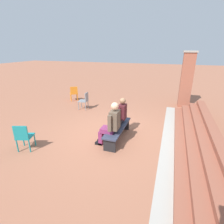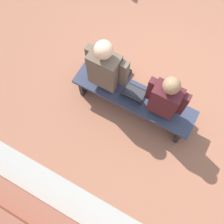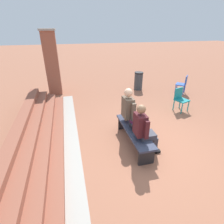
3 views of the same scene
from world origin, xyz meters
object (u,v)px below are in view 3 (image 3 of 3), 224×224
at_px(laptop, 134,127).
at_px(plastic_chair_far_right, 180,98).
at_px(person_adult, 131,111).
at_px(litter_bin, 138,81).
at_px(bench, 134,132).
at_px(plastic_chair_by_pillar, 183,83).
at_px(person_student, 144,128).

height_order(laptop, plastic_chair_far_right, plastic_chair_far_right).
distance_m(person_adult, litter_bin, 4.11).
xyz_separation_m(bench, litter_bin, (4.16, -1.81, 0.08)).
relative_size(bench, plastic_chair_by_pillar, 2.14).
distance_m(person_adult, plastic_chair_by_pillar, 4.42).
xyz_separation_m(bench, person_adult, (0.45, -0.07, 0.39)).
relative_size(plastic_chair_far_right, litter_bin, 0.98).
bearing_deg(person_adult, person_student, 179.64).
bearing_deg(person_student, litter_bin, -20.90).
distance_m(bench, litter_bin, 4.54).
relative_size(person_student, plastic_chair_far_right, 1.57).
distance_m(person_adult, plastic_chair_far_right, 2.58).
relative_size(laptop, litter_bin, 0.37).
bearing_deg(laptop, bench, -144.78).
distance_m(laptop, litter_bin, 4.52).
distance_m(person_student, litter_bin, 4.90).
xyz_separation_m(laptop, plastic_chair_by_pillar, (3.11, -3.59, -0.02)).
bearing_deg(plastic_chair_by_pillar, laptop, 130.91).
height_order(bench, person_student, person_student).
bearing_deg(person_student, plastic_chair_by_pillar, -44.79).
height_order(person_adult, litter_bin, person_adult).
xyz_separation_m(laptop, plastic_chair_far_right, (1.54, -2.40, -0.02)).
xyz_separation_m(laptop, litter_bin, (4.14, -1.82, -0.07)).
xyz_separation_m(person_student, plastic_chair_by_pillar, (3.54, -3.51, -0.23)).
xyz_separation_m(bench, person_student, (-0.41, -0.07, 0.35)).
xyz_separation_m(plastic_chair_far_right, litter_bin, (2.61, 0.58, -0.05)).
bearing_deg(person_student, plastic_chair_far_right, -49.81).
relative_size(plastic_chair_far_right, plastic_chair_by_pillar, 1.00).
height_order(person_adult, laptop, person_adult).
xyz_separation_m(plastic_chair_by_pillar, litter_bin, (1.03, 1.77, -0.05)).
bearing_deg(bench, plastic_chair_by_pillar, -48.84).
xyz_separation_m(person_adult, plastic_chair_far_right, (1.11, -2.32, -0.26)).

